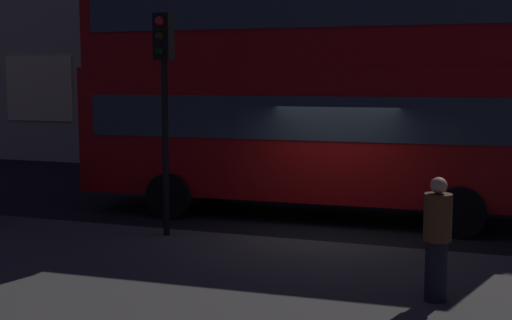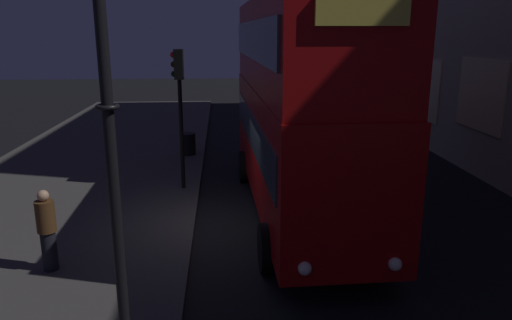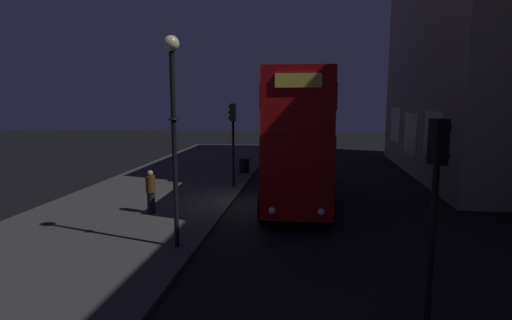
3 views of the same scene
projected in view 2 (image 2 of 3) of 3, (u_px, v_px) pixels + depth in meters
The scene contains 7 objects.
ground_plane at pixel (220, 226), 12.15m from camera, with size 80.00×80.00×0.00m, color black.
sidewalk_slab at pixel (37, 229), 11.83m from camera, with size 44.00×7.70×0.12m, color #423F3D.
double_decker_bus at pixel (299, 98), 12.46m from camera, with size 10.12×2.98×5.53m.
traffic_light_near_kerb at pixel (179, 90), 13.99m from camera, with size 0.32×0.36×4.13m.
street_lamp at pixel (105, 71), 5.49m from camera, with size 0.45×0.45×6.07m.
pedestrian at pixel (47, 230), 9.47m from camera, with size 0.37×0.37×1.67m.
litter_bin at pixel (188, 144), 18.66m from camera, with size 0.60×0.60×0.84m, color black.
Camera 2 is at (11.36, 0.10, 4.72)m, focal length 33.91 mm.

